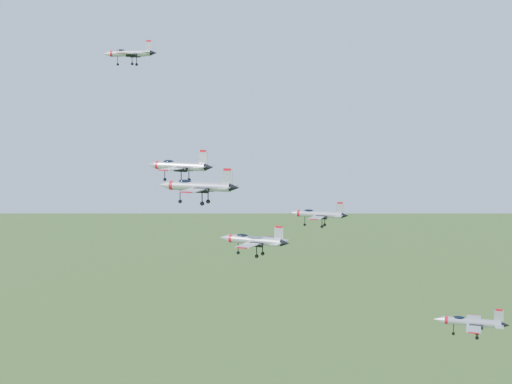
% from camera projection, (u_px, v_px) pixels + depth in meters
% --- Properties ---
extents(jet_lead, '(11.30, 9.40, 3.02)m').
position_uv_depth(jet_lead, '(129.00, 53.00, 137.24)').
color(jet_lead, '#ABB0B8').
extents(jet_left_high, '(13.55, 11.25, 3.62)m').
position_uv_depth(jet_left_high, '(179.00, 166.00, 122.50)').
color(jet_left_high, '#ABB0B8').
extents(jet_right_high, '(13.30, 10.98, 3.56)m').
position_uv_depth(jet_right_high, '(197.00, 186.00, 107.57)').
color(jet_right_high, '#ABB0B8').
extents(jet_left_low, '(10.85, 8.93, 2.90)m').
position_uv_depth(jet_left_low, '(318.00, 214.00, 124.63)').
color(jet_left_low, '#ABB0B8').
extents(jet_right_low, '(11.74, 9.71, 3.14)m').
position_uv_depth(jet_right_low, '(253.00, 240.00, 107.51)').
color(jet_right_low, '#ABB0B8').
extents(jet_trail, '(11.79, 9.76, 3.15)m').
position_uv_depth(jet_trail, '(470.00, 322.00, 114.00)').
color(jet_trail, '#ABB0B8').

